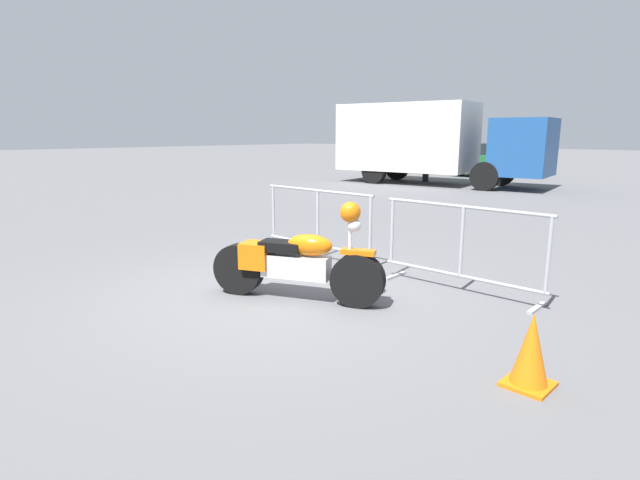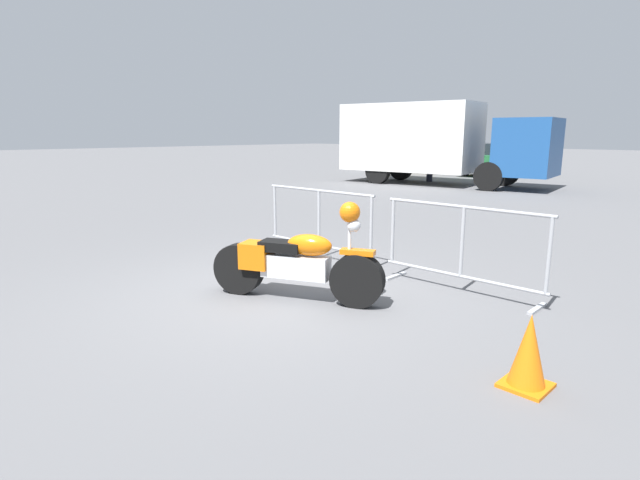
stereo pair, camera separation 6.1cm
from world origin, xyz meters
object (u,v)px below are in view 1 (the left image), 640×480
at_px(parked_car_white, 389,155).
at_px(pedestrian, 426,158).
at_px(crowd_barrier_near, 318,223).
at_px(crowd_barrier_far, 461,248).
at_px(motorcycle, 296,262).
at_px(box_truck, 429,140).
at_px(parked_car_green, 489,159).
at_px(traffic_cone, 531,351).
at_px(parked_car_yellow, 436,156).

distance_m(parked_car_white, pedestrian, 7.61).
bearing_deg(crowd_barrier_near, crowd_barrier_far, 0.00).
height_order(motorcycle, pedestrian, pedestrian).
height_order(crowd_barrier_far, box_truck, box_truck).
height_order(parked_car_green, traffic_cone, parked_car_green).
height_order(motorcycle, crowd_barrier_far, motorcycle).
bearing_deg(parked_car_white, crowd_barrier_far, -145.01).
distance_m(box_truck, parked_car_green, 5.70).
bearing_deg(traffic_cone, parked_car_yellow, 123.18).
distance_m(crowd_barrier_near, parked_car_yellow, 18.93).
bearing_deg(parked_car_white, box_truck, -137.64).
relative_size(box_truck, parked_car_green, 1.83).
distance_m(crowd_barrier_near, parked_car_green, 17.48).
distance_m(motorcycle, parked_car_green, 19.39).
bearing_deg(box_truck, parked_car_yellow, 109.71).
relative_size(parked_car_white, traffic_cone, 7.09).
distance_m(parked_car_yellow, pedestrian, 5.75).
xyz_separation_m(motorcycle, parked_car_green, (-6.52, 18.26, 0.28)).
height_order(box_truck, parked_car_white, box_truck).
relative_size(crowd_barrier_far, parked_car_green, 0.49).
height_order(crowd_barrier_near, parked_car_white, parked_car_white).
xyz_separation_m(motorcycle, parked_car_white, (-12.48, 18.63, 0.25)).
bearing_deg(motorcycle, pedestrian, 91.41).
distance_m(parked_car_white, traffic_cone, 24.20).
bearing_deg(parked_car_green, motorcycle, -164.16).
relative_size(parked_car_yellow, traffic_cone, 7.78).
bearing_deg(crowd_barrier_near, pedestrian, 115.32).
xyz_separation_m(crowd_barrier_near, pedestrian, (-5.64, 11.91, 0.37)).
bearing_deg(parked_car_white, crowd_barrier_near, -150.33).
height_order(parked_car_white, parked_car_yellow, parked_car_yellow).
relative_size(parked_car_white, parked_car_green, 0.96).
relative_size(motorcycle, traffic_cone, 3.31).
xyz_separation_m(motorcycle, box_truck, (-6.24, 12.64, 1.19)).
bearing_deg(box_truck, pedestrian, 116.08).
xyz_separation_m(crowd_barrier_far, parked_car_green, (-7.74, 16.65, 0.18)).
distance_m(crowd_barrier_near, crowd_barrier_far, 2.43).
distance_m(crowd_barrier_far, box_truck, 13.36).
relative_size(crowd_barrier_far, parked_car_white, 0.51).
bearing_deg(crowd_barrier_near, motorcycle, -52.78).
bearing_deg(parked_car_yellow, crowd_barrier_near, -157.86).
relative_size(parked_car_yellow, parked_car_green, 1.06).
relative_size(crowd_barrier_near, crowd_barrier_far, 1.00).
relative_size(crowd_barrier_near, traffic_cone, 3.58).
xyz_separation_m(crowd_barrier_near, parked_car_yellow, (-8.29, 17.02, 0.22)).
height_order(motorcycle, parked_car_yellow, parked_car_yellow).
relative_size(motorcycle, crowd_barrier_far, 0.93).
distance_m(crowd_barrier_far, pedestrian, 14.39).
xyz_separation_m(box_truck, parked_car_green, (-0.29, 5.62, -0.91)).
distance_m(crowd_barrier_near, pedestrian, 13.19).
xyz_separation_m(crowd_barrier_near, parked_car_white, (-11.27, 17.03, 0.15)).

